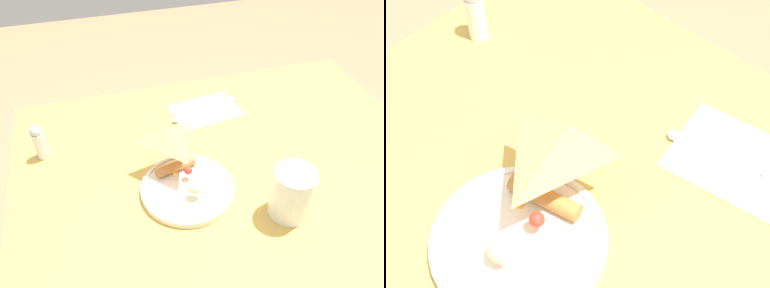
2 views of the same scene
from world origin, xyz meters
TOP-DOWN VIEW (x-y plane):
  - plate_pizza at (0.13, 0.05)m, footprint 0.22×0.22m
  - napkin_folded at (-0.01, -0.24)m, footprint 0.21×0.16m
  - butter_knife at (-0.02, -0.24)m, footprint 0.22×0.07m
  - salt_shaker at (0.46, -0.17)m, footprint 0.03×0.03m

SIDE VIEW (x-z plane):
  - napkin_folded at x=-0.01m, z-range 0.76..0.77m
  - butter_knife at x=-0.02m, z-range 0.77..0.77m
  - plate_pizza at x=0.13m, z-range 0.75..0.80m
  - salt_shaker at x=0.46m, z-range 0.76..0.86m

